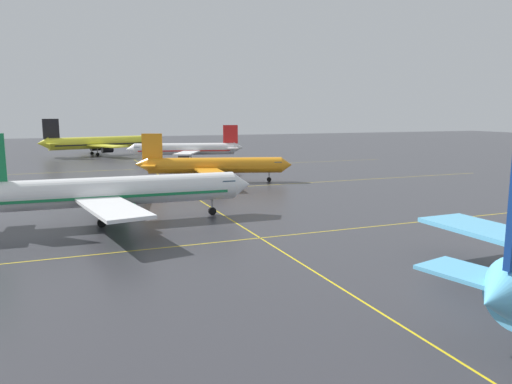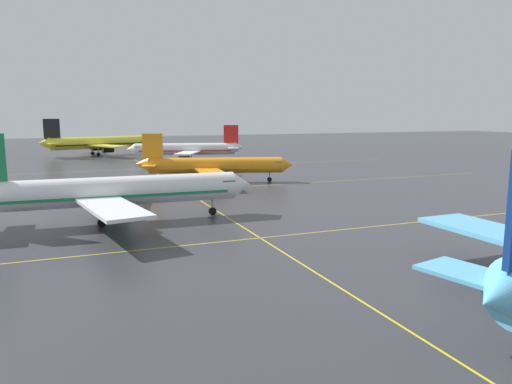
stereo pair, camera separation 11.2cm
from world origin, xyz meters
name	(u,v)px [view 1 (the left image)]	position (x,y,z in m)	size (l,w,h in m)	color
airliner_second_row	(111,192)	(-15.24, 52.18, 4.11)	(38.70, 33.42, 12.05)	white
airliner_third_row	(213,166)	(8.54, 84.04, 3.53)	(32.54, 27.79, 10.33)	orange
airliner_far_left_stand	(186,149)	(13.94, 130.31, 3.74)	(34.77, 29.62, 10.96)	white
airliner_far_right_stand	(99,143)	(-8.98, 163.29, 4.34)	(40.24, 34.31, 12.71)	yellow
taxiway_markings	(212,208)	(0.00, 56.42, 0.00)	(144.87, 171.35, 0.01)	yellow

